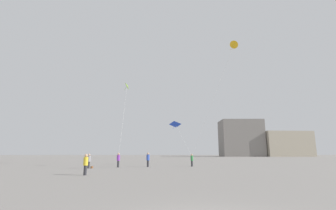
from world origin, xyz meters
The scene contains 11 objects.
person_in_grey centered at (-8.83, 22.07, 0.88)m, with size 0.35×0.35×1.61m.
person_in_purple centered at (-5.81, 23.82, 0.93)m, with size 0.37×0.37×1.69m.
person_in_yellow centered at (-6.92, 13.98, 0.90)m, with size 0.36×0.36×1.65m.
person_in_blue centered at (-2.26, 24.47, 0.95)m, with size 0.38×0.38×1.74m.
person_in_green centered at (3.30, 24.97, 0.86)m, with size 0.34×0.34×1.57m.
kite_cobalt_delta centered at (1.53, 28.88, 5.76)m, with size 2.56×4.56×4.86m.
kite_lime_diamond centered at (-5.93, 30.87, 12.06)m, with size 0.85×7.73×11.40m.
kite_amber_diamond centered at (8.35, 21.67, 14.94)m, with size 5.79×4.00×14.26m.
building_left_hall centered at (35.00, 94.72, 7.57)m, with size 17.59×12.74×15.14m.
building_centre_hall centered at (53.00, 91.18, 5.11)m, with size 19.56×8.75×10.21m.
handbag_beside_flyer centered at (-8.48, 22.17, 0.12)m, with size 0.32×0.14×0.24m, color brown.
Camera 1 is at (-1.38, -5.90, 1.80)m, focal length 25.51 mm.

